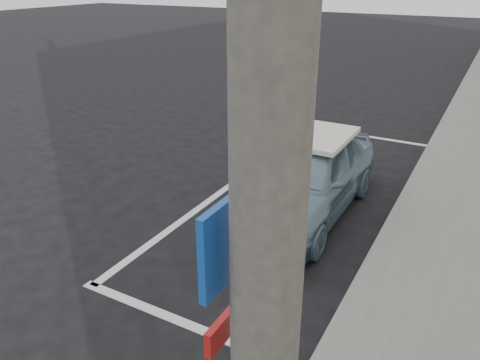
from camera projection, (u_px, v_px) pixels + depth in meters
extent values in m
plane|color=black|center=(180.00, 286.00, 5.50)|extent=(80.00, 80.00, 0.00)
cube|color=silver|center=(191.00, 326.00, 4.88)|extent=(3.00, 0.12, 0.01)
cube|color=silver|center=(368.00, 137.00, 10.48)|extent=(3.00, 0.12, 0.01)
cube|color=silver|center=(238.00, 180.00, 8.30)|extent=(0.12, 7.00, 0.01)
cube|color=#164DB6|center=(221.00, 247.00, 2.21)|extent=(0.04, 0.35, 0.45)
cube|color=red|center=(223.00, 329.00, 2.41)|extent=(0.04, 0.30, 0.15)
cube|color=white|center=(222.00, 329.00, 2.42)|extent=(0.02, 0.16, 0.08)
imported|color=#718EA4|center=(305.00, 176.00, 6.98)|extent=(1.42, 3.50, 1.19)
cube|color=silver|center=(316.00, 136.00, 7.04)|extent=(0.99, 1.33, 0.07)
cube|color=silver|center=(252.00, 241.00, 5.71)|extent=(1.33, 0.13, 0.12)
cube|color=white|center=(251.00, 235.00, 5.64)|extent=(0.33, 0.02, 0.17)
cylinder|color=red|center=(218.00, 216.00, 5.80)|extent=(0.15, 0.04, 0.15)
cylinder|color=red|center=(287.00, 234.00, 5.38)|extent=(0.15, 0.04, 0.15)
cylinder|color=red|center=(219.00, 228.00, 5.87)|extent=(0.12, 0.04, 0.12)
cylinder|color=red|center=(286.00, 248.00, 5.46)|extent=(0.12, 0.04, 0.12)
ellipsoid|color=#6A5E51|center=(256.00, 251.00, 5.98)|extent=(0.31, 0.41, 0.22)
sphere|color=#6A5E51|center=(253.00, 253.00, 5.81)|extent=(0.14, 0.14, 0.14)
cone|color=#6A5E51|center=(251.00, 247.00, 5.79)|extent=(0.05, 0.05, 0.05)
cone|color=#6A5E51|center=(256.00, 248.00, 5.77)|extent=(0.05, 0.05, 0.05)
cylinder|color=#6A5E51|center=(264.00, 249.00, 6.16)|extent=(0.17, 0.21, 0.03)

